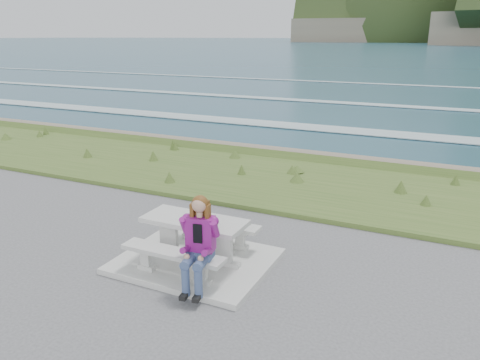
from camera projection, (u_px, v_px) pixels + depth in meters
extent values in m
cube|color=#A7A8A3|center=(196.00, 261.00, 8.23)|extent=(2.60, 2.10, 0.10)
cube|color=#A7A8A3|center=(170.00, 250.00, 8.43)|extent=(0.62, 0.12, 0.08)
cube|color=#A7A8A3|center=(169.00, 235.00, 8.34)|extent=(0.34, 0.09, 0.51)
cube|color=#A7A8A3|center=(168.00, 220.00, 8.25)|extent=(0.62, 0.12, 0.08)
cube|color=#A7A8A3|center=(223.00, 262.00, 7.99)|extent=(0.62, 0.12, 0.08)
cube|color=#A7A8A3|center=(223.00, 247.00, 7.90)|extent=(0.34, 0.09, 0.51)
cube|color=#A7A8A3|center=(222.00, 231.00, 7.81)|extent=(0.62, 0.12, 0.08)
cube|color=#A7A8A3|center=(194.00, 221.00, 8.01)|extent=(1.80, 0.75, 0.08)
cube|color=#A7A8A3|center=(146.00, 267.00, 7.82)|extent=(0.30, 0.12, 0.08)
cube|color=#A7A8A3|center=(146.00, 259.00, 7.78)|extent=(0.17, 0.09, 0.22)
cube|color=#A7A8A3|center=(145.00, 251.00, 7.74)|extent=(0.30, 0.12, 0.08)
cube|color=#A7A8A3|center=(203.00, 281.00, 7.38)|extent=(0.30, 0.12, 0.08)
cube|color=#A7A8A3|center=(202.00, 273.00, 7.34)|extent=(0.17, 0.09, 0.22)
cube|color=#A7A8A3|center=(202.00, 264.00, 7.29)|extent=(0.30, 0.12, 0.08)
cube|color=#A7A8A3|center=(173.00, 253.00, 7.49)|extent=(1.80, 0.35, 0.07)
cube|color=#A7A8A3|center=(190.00, 236.00, 9.03)|extent=(0.30, 0.12, 0.08)
cube|color=#A7A8A3|center=(190.00, 229.00, 8.99)|extent=(0.17, 0.09, 0.22)
cube|color=#A7A8A3|center=(189.00, 222.00, 8.94)|extent=(0.30, 0.12, 0.08)
cube|color=#A7A8A3|center=(240.00, 246.00, 8.59)|extent=(0.30, 0.12, 0.08)
cube|color=#A7A8A3|center=(240.00, 239.00, 8.55)|extent=(0.17, 0.09, 0.22)
cube|color=#A7A8A3|center=(240.00, 231.00, 8.50)|extent=(0.30, 0.12, 0.08)
cube|color=#A7A8A3|center=(214.00, 223.00, 8.70)|extent=(1.80, 0.35, 0.07)
cube|color=#37541F|center=(290.00, 185.00, 12.56)|extent=(160.00, 4.50, 0.22)
cube|color=#66594D|center=(321.00, 160.00, 15.07)|extent=(160.00, 0.80, 2.20)
plane|color=#20485A|center=(465.00, 42.00, 379.86)|extent=(1600.00, 1600.00, 0.00)
cube|color=silver|center=(357.00, 166.00, 20.85)|extent=(220.00, 3.00, 0.06)
cube|color=silver|center=(385.00, 133.00, 27.75)|extent=(220.00, 2.00, 0.06)
cube|color=silver|center=(409.00, 107.00, 38.11)|extent=(220.00, 1.40, 0.06)
cube|color=silver|center=(427.00, 86.00, 53.64)|extent=(220.00, 1.00, 0.06)
cube|color=#66594D|center=(416.00, 31.00, 402.17)|extent=(201.55, 149.04, 18.00)
ellipsoid|color=black|center=(416.00, 27.00, 401.28)|extent=(211.86, 162.91, 128.03)
cube|color=#334D72|center=(196.00, 274.00, 7.11)|extent=(0.51, 0.79, 0.57)
cube|color=#7F1473|center=(201.00, 233.00, 7.17)|extent=(0.46, 0.32, 0.55)
sphere|color=tan|center=(199.00, 205.00, 7.01)|extent=(0.23, 0.23, 0.23)
sphere|color=#5C3515|center=(200.00, 203.00, 7.03)|extent=(0.25, 0.25, 0.25)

